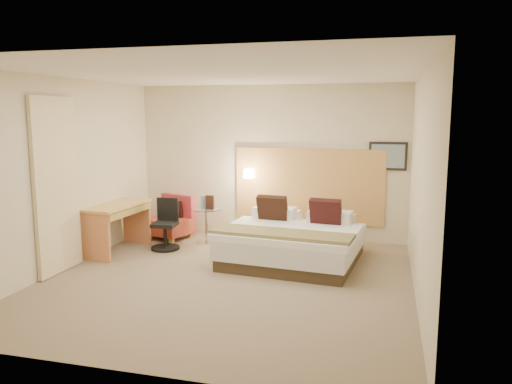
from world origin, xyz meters
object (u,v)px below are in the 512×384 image
(bed, at_px, (294,241))
(side_table, at_px, (206,224))
(desk_chair, at_px, (166,229))
(desk, at_px, (118,214))
(lounge_chair, at_px, (171,221))

(bed, bearing_deg, side_table, 157.42)
(side_table, bearing_deg, desk_chair, -133.31)
(desk_chair, bearing_deg, desk, -152.48)
(side_table, relative_size, desk, 0.47)
(bed, relative_size, lounge_chair, 2.41)
(desk, bearing_deg, bed, 4.09)
(bed, xyz_separation_m, side_table, (-1.64, 0.68, 0.03))
(bed, bearing_deg, desk, -175.91)
(bed, height_order, desk, bed)
(side_table, distance_m, desk_chair, 0.74)
(side_table, distance_m, desk, 1.49)
(bed, xyz_separation_m, desk, (-2.81, -0.20, 0.30))
(lounge_chair, xyz_separation_m, side_table, (0.75, -0.19, 0.03))
(lounge_chair, distance_m, side_table, 0.77)
(desk, height_order, desk_chair, desk_chair)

